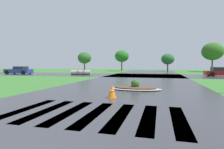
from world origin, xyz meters
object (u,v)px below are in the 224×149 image
car_dark_suv (222,72)px  drainage_pipe_stack (81,72)px  traffic_cone (112,91)px  car_white_sedan (19,71)px  median_island (135,88)px

car_dark_suv → drainage_pipe_stack: 20.35m
car_dark_suv → traffic_cone: bearing=-119.6°
car_dark_suv → car_white_sedan: size_ratio=1.01×
median_island → drainage_pipe_stack: 17.89m
car_dark_suv → median_island: bearing=-122.4°
traffic_cone → median_island: bearing=77.4°
traffic_cone → car_dark_suv: bearing=61.6°
median_island → drainage_pipe_stack: drainage_pipe_stack is taller
drainage_pipe_stack → median_island: bearing=-54.4°
car_white_sedan → traffic_cone: car_white_sedan is taller
median_island → car_white_sedan: (-21.66, 14.22, 0.47)m
car_white_sedan → car_dark_suv: bearing=179.8°
car_dark_suv → traffic_cone: 22.27m
car_dark_suv → car_white_sedan: bearing=-177.4°
car_white_sedan → traffic_cone: 27.28m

